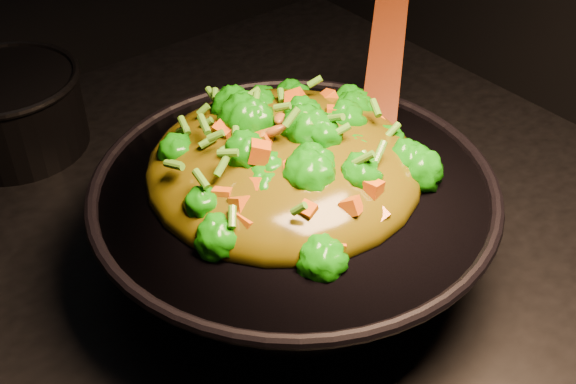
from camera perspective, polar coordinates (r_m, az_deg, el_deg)
wok at (r=0.80m, az=0.45°, el=-2.81°), size 0.55×0.55×0.12m
stir_fry at (r=0.75m, az=-0.34°, el=4.66°), size 0.37×0.37×0.10m
spatula at (r=0.87m, az=7.59°, el=9.39°), size 0.22×0.20×0.11m
back_pot at (r=1.06m, az=-21.08°, el=5.98°), size 0.22×0.22×0.11m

